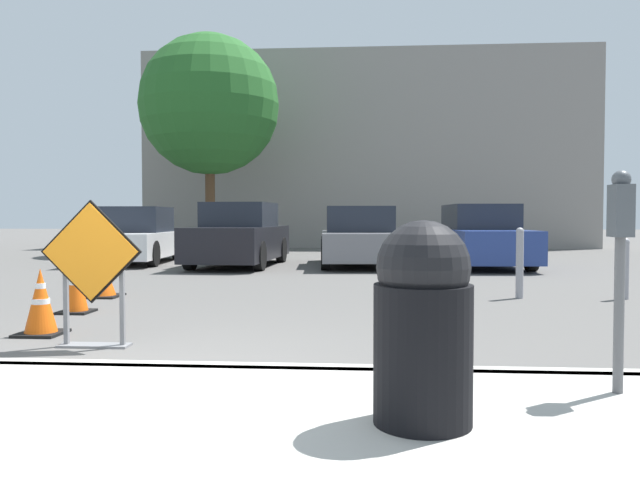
% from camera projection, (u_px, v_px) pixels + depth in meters
% --- Properties ---
extents(ground_plane, '(96.00, 96.00, 0.00)m').
position_uv_depth(ground_plane, '(292.00, 269.00, 14.50)').
color(ground_plane, '#565451').
extents(sidewalk_strip, '(26.18, 2.53, 0.14)m').
position_uv_depth(sidewalk_strip, '(38.00, 433.00, 3.27)').
color(sidewalk_strip, '#ADAAA3').
rests_on(sidewalk_strip, ground_plane).
extents(curb_lip, '(26.18, 0.20, 0.14)m').
position_uv_depth(curb_lip, '(129.00, 373.00, 4.53)').
color(curb_lip, '#ADAAA3').
rests_on(curb_lip, ground_plane).
extents(road_closed_sign, '(0.95, 0.20, 1.36)m').
position_uv_depth(road_closed_sign, '(92.00, 267.00, 5.72)').
color(road_closed_sign, black).
rests_on(road_closed_sign, ground_plane).
extents(traffic_cone_nearest, '(0.43, 0.43, 0.68)m').
position_uv_depth(traffic_cone_nearest, '(41.00, 302.00, 6.35)').
color(traffic_cone_nearest, black).
rests_on(traffic_cone_nearest, ground_plane).
extents(traffic_cone_second, '(0.40, 0.40, 0.77)m').
position_uv_depth(traffic_cone_second, '(76.00, 283.00, 7.81)').
color(traffic_cone_second, black).
rests_on(traffic_cone_second, ground_plane).
extents(traffic_cone_third, '(0.53, 0.53, 0.60)m').
position_uv_depth(traffic_cone_third, '(102.00, 278.00, 9.37)').
color(traffic_cone_third, black).
rests_on(traffic_cone_third, ground_plane).
extents(parked_car_nearest, '(2.12, 4.23, 1.47)m').
position_uv_depth(parked_car_nearest, '(134.00, 237.00, 16.35)').
color(parked_car_nearest, white).
rests_on(parked_car_nearest, ground_plane).
extents(parked_car_second, '(1.96, 4.39, 1.56)m').
position_uv_depth(parked_car_second, '(239.00, 237.00, 15.36)').
color(parked_car_second, black).
rests_on(parked_car_second, ground_plane).
extents(parked_car_third, '(2.09, 4.14, 1.47)m').
position_uv_depth(parked_car_third, '(359.00, 238.00, 15.39)').
color(parked_car_third, slate).
rests_on(parked_car_third, ground_plane).
extents(parked_car_fourth, '(1.97, 4.60, 1.51)m').
position_uv_depth(parked_car_fourth, '(480.00, 238.00, 15.25)').
color(parked_car_fourth, navy).
rests_on(parked_car_fourth, ground_plane).
extents(trash_bin, '(0.51, 0.51, 1.05)m').
position_uv_depth(trash_bin, '(423.00, 321.00, 3.19)').
color(trash_bin, black).
rests_on(trash_bin, sidewalk_strip).
extents(bollard_nearest, '(0.12, 0.12, 0.98)m').
position_uv_depth(bollard_nearest, '(417.00, 263.00, 9.31)').
color(bollard_nearest, gray).
rests_on(bollard_nearest, ground_plane).
extents(bollard_second, '(0.12, 0.12, 1.05)m').
position_uv_depth(bollard_second, '(520.00, 261.00, 9.20)').
color(bollard_second, gray).
rests_on(bollard_second, ground_plane).
extents(bollard_third, '(0.12, 0.12, 0.90)m').
position_uv_depth(bollard_third, '(625.00, 267.00, 9.10)').
color(bollard_third, gray).
rests_on(bollard_third, ground_plane).
extents(parking_meter, '(0.11, 0.15, 1.34)m').
position_uv_depth(parking_meter, '(620.00, 242.00, 3.73)').
color(parking_meter, '#59595B').
rests_on(parking_meter, sidewalk_strip).
extents(building_facade_backdrop, '(17.75, 5.00, 7.73)m').
position_uv_depth(building_facade_backdrop, '(367.00, 154.00, 26.44)').
color(building_facade_backdrop, gray).
rests_on(building_facade_backdrop, ground_plane).
extents(street_tree_behind_lot, '(4.63, 4.63, 7.25)m').
position_uv_depth(street_tree_behind_lot, '(209.00, 105.00, 20.67)').
color(street_tree_behind_lot, '#513823').
rests_on(street_tree_behind_lot, ground_plane).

